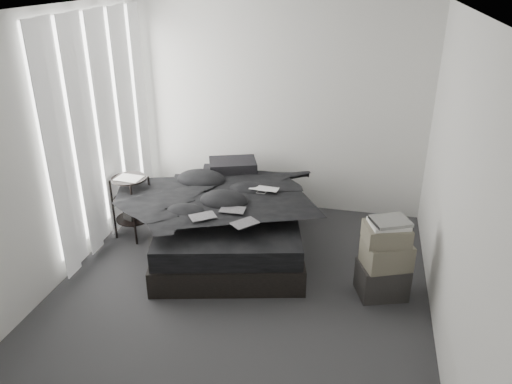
% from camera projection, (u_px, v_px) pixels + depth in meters
% --- Properties ---
extents(floor, '(3.60, 4.20, 0.01)m').
position_uv_depth(floor, '(238.00, 296.00, 4.82)').
color(floor, '#2F2F32').
rests_on(floor, ground).
extents(ceiling, '(3.60, 4.20, 0.01)m').
position_uv_depth(ceiling, '(232.00, 11.00, 3.74)').
color(ceiling, white).
rests_on(ceiling, ground).
extents(wall_back, '(3.60, 0.01, 2.60)m').
position_uv_depth(wall_back, '(280.00, 109.00, 6.14)').
color(wall_back, silver).
rests_on(wall_back, ground).
extents(wall_front, '(3.60, 0.01, 2.60)m').
position_uv_depth(wall_front, '(122.00, 331.00, 2.42)').
color(wall_front, silver).
rests_on(wall_front, ground).
extents(wall_left, '(0.01, 4.20, 2.60)m').
position_uv_depth(wall_left, '(49.00, 155.00, 4.65)').
color(wall_left, silver).
rests_on(wall_left, ground).
extents(wall_right, '(0.01, 4.20, 2.60)m').
position_uv_depth(wall_right, '(456.00, 191.00, 3.91)').
color(wall_right, silver).
rests_on(wall_right, ground).
extents(window_left, '(0.02, 2.00, 2.30)m').
position_uv_depth(window_left, '(99.00, 123.00, 5.42)').
color(window_left, white).
rests_on(window_left, wall_left).
extents(curtain_left, '(0.06, 2.12, 2.48)m').
position_uv_depth(curtain_left, '(104.00, 129.00, 5.44)').
color(curtain_left, white).
rests_on(curtain_left, wall_left).
extents(bed, '(1.94, 2.30, 0.27)m').
position_uv_depth(bed, '(230.00, 235.00, 5.63)').
color(bed, black).
rests_on(bed, floor).
extents(mattress, '(1.87, 2.23, 0.21)m').
position_uv_depth(mattress, '(230.00, 216.00, 5.53)').
color(mattress, black).
rests_on(mattress, bed).
extents(duvet, '(1.84, 2.01, 0.23)m').
position_uv_depth(duvet, '(229.00, 200.00, 5.40)').
color(duvet, black).
rests_on(duvet, mattress).
extents(pillow_lower, '(0.68, 0.54, 0.14)m').
position_uv_depth(pillow_lower, '(228.00, 175.00, 6.17)').
color(pillow_lower, black).
rests_on(pillow_lower, mattress).
extents(pillow_upper, '(0.66, 0.56, 0.13)m').
position_uv_depth(pillow_upper, '(233.00, 165.00, 6.09)').
color(pillow_upper, black).
rests_on(pillow_upper, pillow_lower).
extents(laptop, '(0.33, 0.23, 0.03)m').
position_uv_depth(laptop, '(263.00, 185.00, 5.44)').
color(laptop, silver).
rests_on(laptop, duvet).
extents(comic_a, '(0.30, 0.28, 0.01)m').
position_uv_depth(comic_a, '(202.00, 210.00, 4.90)').
color(comic_a, black).
rests_on(comic_a, duvet).
extents(comic_b, '(0.26, 0.17, 0.01)m').
position_uv_depth(comic_b, '(232.00, 203.00, 5.04)').
color(comic_b, black).
rests_on(comic_b, duvet).
extents(comic_c, '(0.29, 0.30, 0.01)m').
position_uv_depth(comic_c, '(245.00, 215.00, 4.77)').
color(comic_c, black).
rests_on(comic_c, duvet).
extents(side_stand, '(0.48, 0.48, 0.73)m').
position_uv_depth(side_stand, '(132.00, 208.00, 5.75)').
color(side_stand, black).
rests_on(side_stand, floor).
extents(papers, '(0.30, 0.23, 0.01)m').
position_uv_depth(papers, '(129.00, 178.00, 5.59)').
color(papers, white).
rests_on(papers, side_stand).
extents(floor_books, '(0.21, 0.24, 0.14)m').
position_uv_depth(floor_books, '(155.00, 247.00, 5.53)').
color(floor_books, black).
rests_on(floor_books, floor).
extents(box_lower, '(0.53, 0.47, 0.33)m').
position_uv_depth(box_lower, '(382.00, 279.00, 4.79)').
color(box_lower, black).
rests_on(box_lower, floor).
extents(box_mid, '(0.51, 0.46, 0.25)m').
position_uv_depth(box_mid, '(386.00, 254.00, 4.66)').
color(box_mid, '#635E4E').
rests_on(box_mid, box_lower).
extents(box_upper, '(0.47, 0.41, 0.17)m').
position_uv_depth(box_upper, '(387.00, 234.00, 4.58)').
color(box_upper, '#635E4E').
rests_on(box_upper, box_mid).
extents(art_book_white, '(0.41, 0.37, 0.03)m').
position_uv_depth(art_book_white, '(389.00, 224.00, 4.54)').
color(art_book_white, silver).
rests_on(art_book_white, box_upper).
extents(art_book_snake, '(0.41, 0.37, 0.03)m').
position_uv_depth(art_book_snake, '(391.00, 221.00, 4.51)').
color(art_book_snake, silver).
rests_on(art_book_snake, art_book_white).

